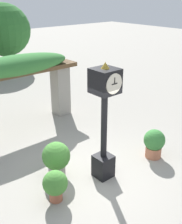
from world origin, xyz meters
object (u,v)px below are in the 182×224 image
(pedestal_clock, at_px, (104,116))
(potted_plant_near_left, at_px, (56,158))
(potted_plant_far_left, at_px, (55,184))
(potted_plant_near_right, at_px, (154,143))

(pedestal_clock, xyz_separation_m, potted_plant_near_left, (-0.93, 0.82, -1.21))
(potted_plant_near_left, distance_m, potted_plant_far_left, 0.98)
(potted_plant_far_left, bearing_deg, pedestal_clock, -0.88)
(pedestal_clock, height_order, potted_plant_near_right, pedestal_clock)
(pedestal_clock, relative_size, potted_plant_near_right, 3.51)
(potted_plant_near_right, distance_m, potted_plant_far_left, 3.30)
(potted_plant_near_right, bearing_deg, potted_plant_near_left, 158.11)
(pedestal_clock, distance_m, potted_plant_near_right, 2.21)
(potted_plant_near_left, bearing_deg, potted_plant_far_left, -125.64)
(potted_plant_near_right, relative_size, potted_plant_far_left, 1.12)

